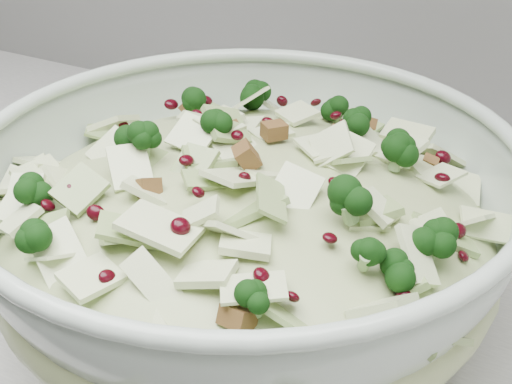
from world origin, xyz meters
TOP-DOWN VIEW (x-y plane):
  - mixing_bowl at (0.53, 1.60)m, footprint 0.48×0.48m
  - salad at (0.53, 1.60)m, footprint 0.39×0.39m

SIDE VIEW (x-z plane):
  - mixing_bowl at x=0.53m, z-range 0.90..1.06m
  - salad at x=0.53m, z-range 0.93..1.08m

